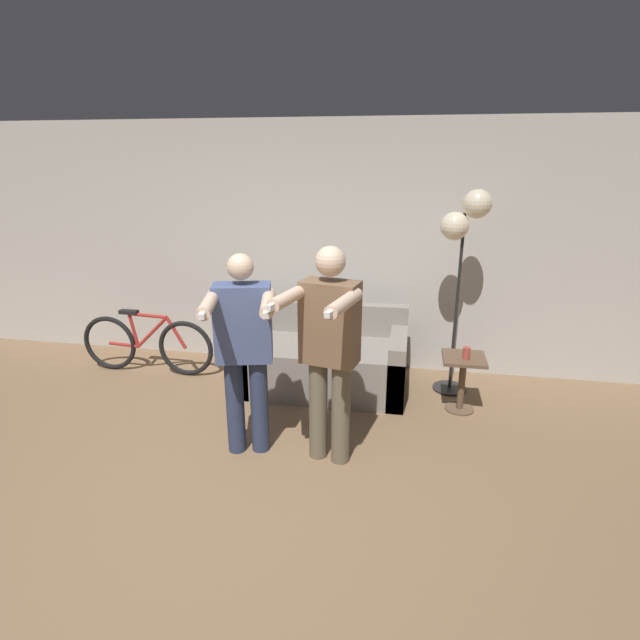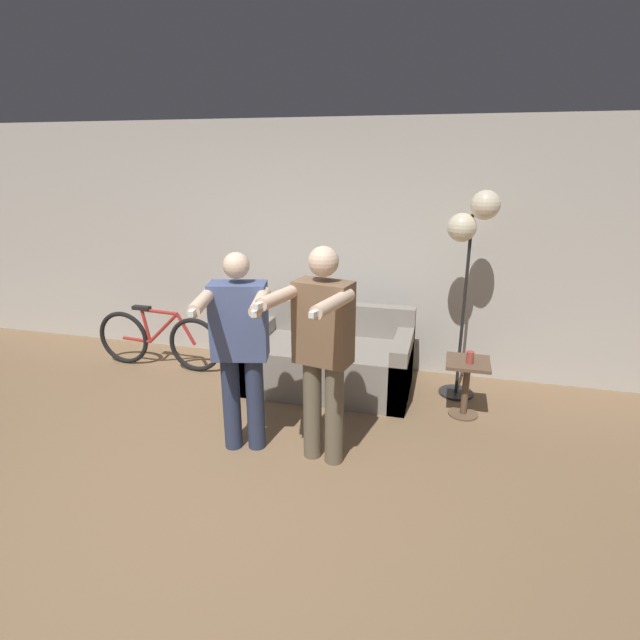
% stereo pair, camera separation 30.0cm
% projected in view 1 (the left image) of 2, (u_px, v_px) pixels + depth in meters
% --- Properties ---
extents(ground_plane, '(16.00, 16.00, 0.00)m').
position_uv_depth(ground_plane, '(212.00, 524.00, 3.17)').
color(ground_plane, '#846647').
extents(wall_back, '(10.00, 0.05, 2.60)m').
position_uv_depth(wall_back, '(303.00, 247.00, 5.35)').
color(wall_back, beige).
rests_on(wall_back, ground_plane).
extents(couch, '(1.61, 0.85, 0.80)m').
position_uv_depth(couch, '(324.00, 361.00, 4.98)').
color(couch, gray).
rests_on(couch, ground_plane).
extents(person_left, '(0.59, 0.75, 1.58)m').
position_uv_depth(person_left, '(244.00, 344.00, 3.69)').
color(person_left, '#2D3856').
rests_on(person_left, ground_plane).
extents(person_right, '(0.56, 0.74, 1.65)m').
position_uv_depth(person_right, '(329.00, 344.00, 3.56)').
color(person_right, '#6B604C').
rests_on(person_right, ground_plane).
extents(cat, '(0.55, 0.12, 0.18)m').
position_uv_depth(cat, '(324.00, 295.00, 5.11)').
color(cat, silver).
rests_on(cat, couch).
extents(floor_lamp, '(0.44, 0.33, 1.95)m').
position_uv_depth(floor_lamp, '(464.00, 230.00, 4.52)').
color(floor_lamp, black).
rests_on(floor_lamp, ground_plane).
extents(side_table, '(0.38, 0.38, 0.53)m').
position_uv_depth(side_table, '(463.00, 373.00, 4.50)').
color(side_table, brown).
rests_on(side_table, ground_plane).
extents(cup, '(0.06, 0.06, 0.11)m').
position_uv_depth(cup, '(466.00, 353.00, 4.39)').
color(cup, '#B7473D').
rests_on(cup, side_table).
extents(bicycle, '(1.49, 0.07, 0.69)m').
position_uv_depth(bicycle, '(147.00, 344.00, 5.32)').
color(bicycle, black).
rests_on(bicycle, ground_plane).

